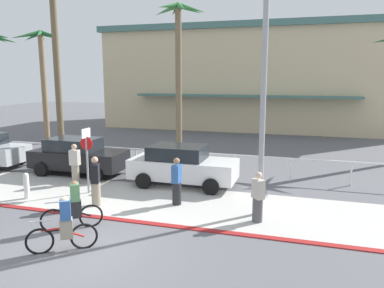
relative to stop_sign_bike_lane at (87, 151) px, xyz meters
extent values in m
plane|color=#5B5B60|center=(2.54, 5.62, -1.68)|extent=(80.00, 80.00, 0.00)
cube|color=beige|center=(2.54, -0.18, -1.67)|extent=(44.00, 4.00, 0.02)
cube|color=maroon|center=(2.54, -2.18, -1.66)|extent=(44.00, 0.24, 0.03)
cube|color=beige|center=(3.14, 22.55, 2.45)|extent=(24.93, 9.88, 8.25)
cube|color=#47706B|center=(3.14, 22.55, 6.82)|extent=(25.53, 10.48, 0.50)
cube|color=#47706B|center=(3.14, 17.12, 1.32)|extent=(17.45, 1.20, 0.16)
cylinder|color=white|center=(2.54, 4.12, -0.68)|extent=(19.69, 0.08, 0.08)
cylinder|color=white|center=(-7.30, 4.12, -1.18)|extent=(0.08, 0.08, 1.00)
cylinder|color=white|center=(-4.84, 4.12, -1.18)|extent=(0.08, 0.08, 1.00)
cylinder|color=white|center=(-2.38, 4.12, -1.18)|extent=(0.08, 0.08, 1.00)
cylinder|color=white|center=(0.08, 4.12, -1.18)|extent=(0.08, 0.08, 1.00)
cylinder|color=white|center=(2.54, 4.12, -1.18)|extent=(0.08, 0.08, 1.00)
cylinder|color=white|center=(5.00, 4.12, -1.18)|extent=(0.08, 0.08, 1.00)
cylinder|color=white|center=(7.46, 4.12, -1.18)|extent=(0.08, 0.08, 1.00)
cylinder|color=white|center=(9.92, 4.12, -1.18)|extent=(0.08, 0.08, 1.00)
cylinder|color=gray|center=(0.00, 0.00, -0.58)|extent=(0.08, 0.08, 2.20)
cube|color=white|center=(0.00, 0.00, 0.70)|extent=(0.04, 0.56, 0.36)
cylinder|color=red|center=(0.00, 0.00, 0.30)|extent=(0.52, 0.03, 0.52)
cylinder|color=white|center=(-1.82, -1.28, -1.25)|extent=(0.20, 0.20, 0.85)
sphere|color=white|center=(-1.82, -1.28, -0.78)|extent=(0.20, 0.20, 0.20)
cylinder|color=#9EA0A5|center=(6.69, -0.35, 2.07)|extent=(0.18, 0.18, 7.50)
cone|color=#235B2D|center=(-10.55, 7.57, 5.16)|extent=(1.50, 1.50, 0.78)
cylinder|color=#846B4C|center=(-8.80, 8.96, 1.98)|extent=(0.36, 0.36, 7.31)
cone|color=#235B2D|center=(-8.08, 8.96, 5.48)|extent=(1.51, 0.32, 0.63)
cone|color=#235B2D|center=(-8.49, 9.50, 5.46)|extent=(0.95, 1.32, 0.67)
cone|color=#235B2D|center=(-9.22, 9.68, 5.45)|extent=(1.14, 1.66, 0.69)
cone|color=#235B2D|center=(-9.42, 8.96, 5.40)|extent=(1.34, 0.32, 0.77)
cone|color=#235B2D|center=(-9.28, 8.14, 5.39)|extent=(1.26, 1.87, 0.80)
cone|color=#235B2D|center=(-8.49, 8.41, 5.48)|extent=(0.95, 1.33, 0.63)
cylinder|color=brown|center=(-5.51, 5.98, 3.06)|extent=(0.36, 0.36, 9.48)
cylinder|color=#756047|center=(0.90, 8.29, 2.52)|extent=(0.36, 0.36, 8.40)
cone|color=#387F3D|center=(1.68, 8.29, 6.49)|extent=(1.66, 0.32, 0.78)
cone|color=#387F3D|center=(1.36, 9.08, 6.59)|extent=(1.21, 1.78, 0.58)
cone|color=#387F3D|center=(0.43, 9.10, 6.60)|extent=(1.24, 1.82, 0.57)
cone|color=#387F3D|center=(0.22, 8.29, 6.48)|extent=(1.46, 0.32, 0.79)
cone|color=#387F3D|center=(0.54, 7.67, 6.58)|extent=(1.02, 1.45, 0.59)
cone|color=#387F3D|center=(1.33, 7.54, 6.47)|extent=(1.19, 1.74, 0.81)
cylinder|color=black|center=(-6.07, 3.26, -1.35)|extent=(0.66, 0.22, 0.66)
cube|color=black|center=(-2.02, 2.45, -0.95)|extent=(4.40, 1.80, 0.80)
cube|color=#1E2328|center=(-2.27, 2.45, -0.27)|extent=(2.29, 1.58, 0.56)
cylinder|color=black|center=(-0.61, 3.35, -1.35)|extent=(0.66, 0.22, 0.66)
cylinder|color=black|center=(-0.61, 1.55, -1.35)|extent=(0.66, 0.22, 0.66)
cylinder|color=black|center=(-3.43, 3.35, -1.35)|extent=(0.66, 0.22, 0.66)
cylinder|color=black|center=(-3.43, 1.55, -1.35)|extent=(0.66, 0.22, 0.66)
cube|color=white|center=(3.22, 2.08, -0.95)|extent=(4.40, 1.80, 0.80)
cube|color=#1E2328|center=(2.97, 2.08, -0.27)|extent=(2.29, 1.58, 0.56)
cylinder|color=black|center=(4.63, 2.98, -1.35)|extent=(0.66, 0.22, 0.66)
cylinder|color=black|center=(4.63, 1.18, -1.35)|extent=(0.66, 0.22, 0.66)
cylinder|color=black|center=(1.82, 2.98, -1.35)|extent=(0.66, 0.22, 0.66)
cylinder|color=black|center=(1.82, 1.18, -1.35)|extent=(0.66, 0.22, 0.66)
torus|color=black|center=(1.02, -3.55, -1.35)|extent=(0.61, 0.48, 0.72)
torus|color=black|center=(1.90, -2.88, -1.35)|extent=(0.61, 0.48, 0.72)
cylinder|color=black|center=(1.63, -3.08, -1.20)|extent=(0.58, 0.46, 0.35)
cylinder|color=black|center=(1.21, -3.40, -1.06)|extent=(0.33, 0.27, 0.07)
cylinder|color=black|center=(1.55, -3.14, -1.13)|extent=(0.05, 0.05, 0.44)
cylinder|color=silver|center=(1.06, -3.52, -0.80)|extent=(0.42, 0.33, 0.04)
cube|color=#232326|center=(1.55, -3.14, -1.07)|extent=(0.42, 0.42, 0.52)
cube|color=#4C7F51|center=(1.55, -3.14, -0.55)|extent=(0.41, 0.43, 0.52)
sphere|color=brown|center=(1.55, -3.14, -0.32)|extent=(0.22, 0.22, 0.22)
torus|color=black|center=(1.62, -4.86, -1.35)|extent=(0.63, 0.45, 0.72)
torus|color=black|center=(2.53, -4.25, -1.35)|extent=(0.63, 0.45, 0.72)
cylinder|color=red|center=(2.26, -4.43, -1.20)|extent=(0.60, 0.43, 0.35)
cylinder|color=red|center=(1.82, -4.73, -1.06)|extent=(0.35, 0.25, 0.07)
cylinder|color=red|center=(2.18, -4.49, -1.13)|extent=(0.05, 0.05, 0.44)
cylinder|color=silver|center=(1.66, -4.83, -0.80)|extent=(0.44, 0.31, 0.04)
cube|color=gray|center=(2.18, -4.49, -1.07)|extent=(0.42, 0.41, 0.52)
cube|color=#2D5699|center=(2.18, -4.49, -0.55)|extent=(0.41, 0.43, 0.52)
sphere|color=#D6A884|center=(2.18, -4.49, -0.32)|extent=(0.22, 0.22, 0.22)
cylinder|color=#232326|center=(3.75, -0.28, -1.27)|extent=(0.33, 0.33, 0.82)
cube|color=#2D5699|center=(3.75, -0.28, -0.54)|extent=(0.27, 0.41, 0.63)
sphere|color=#9E7556|center=(3.75, -0.28, -0.08)|extent=(0.23, 0.23, 0.23)
cylinder|color=gray|center=(1.07, -1.20, -1.25)|extent=(0.41, 0.41, 0.85)
cube|color=black|center=(1.07, -1.20, -0.50)|extent=(0.38, 0.47, 0.66)
sphere|color=#D6A884|center=(1.07, -1.20, -0.02)|extent=(0.23, 0.23, 0.23)
cylinder|color=#4C4C51|center=(6.70, -1.07, -1.29)|extent=(0.45, 0.45, 0.78)
cube|color=#B7B2A8|center=(6.70, -1.07, -0.60)|extent=(0.46, 0.47, 0.60)
sphere|color=beige|center=(6.70, -1.07, -0.16)|extent=(0.21, 0.21, 0.21)
cylinder|color=gray|center=(-1.21, 0.95, -1.26)|extent=(0.33, 0.33, 0.83)
cube|color=#B7B2A8|center=(-1.21, 0.95, -0.52)|extent=(0.41, 0.28, 0.64)
sphere|color=#D6A884|center=(-1.21, 0.95, -0.06)|extent=(0.23, 0.23, 0.23)
camera|label=1|loc=(8.02, -12.41, 2.84)|focal=35.29mm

